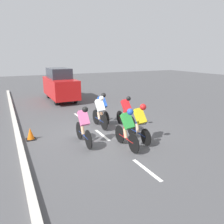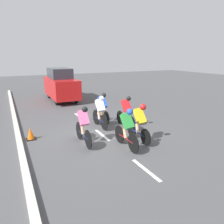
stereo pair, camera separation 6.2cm
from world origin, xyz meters
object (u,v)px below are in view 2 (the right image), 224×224
Objects in this scene: cyclist_pink at (83,124)px; traffic_cone at (31,134)px; cyclist_white at (100,111)px; cyclist_green at (127,127)px; support_car at (61,85)px; cyclist_blue at (102,107)px; cyclist_yellow at (140,121)px; cyclist_red at (126,111)px.

cyclist_pink is 3.57× the size of traffic_cone.
cyclist_white reaches higher than traffic_cone.
cyclist_pink is at bearing -39.26° from cyclist_green.
cyclist_white is 7.01m from support_car.
support_car is at bearing -85.17° from cyclist_blue.
cyclist_green reaches higher than cyclist_white.
cyclist_blue reaches higher than traffic_cone.
cyclist_yellow is 4.33m from traffic_cone.
cyclist_pink is (1.75, 2.24, -0.02)m from cyclist_blue.
cyclist_blue is 0.38× the size of support_car.
cyclist_red is at bearing -157.26° from cyclist_pink.
cyclist_red reaches higher than traffic_cone.
cyclist_green is 0.82m from cyclist_yellow.
cyclist_blue is 3.63m from traffic_cone.
traffic_cone is at bearing -5.62° from cyclist_red.
cyclist_yellow is at bearing 106.49° from cyclist_white.
cyclist_pink reaches higher than cyclist_red.
traffic_cone is at bearing -39.03° from cyclist_green.
cyclist_red is at bearing 117.16° from cyclist_blue.
cyclist_blue is at bearing -98.57° from cyclist_green.
cyclist_blue reaches higher than cyclist_red.
cyclist_green is 1.01× the size of cyclist_white.
cyclist_blue is at bearing 94.83° from support_car.
cyclist_yellow is (-0.74, -0.33, 0.03)m from cyclist_green.
cyclist_white is at bearing -91.67° from cyclist_green.
cyclist_red is (-1.05, 0.57, -0.00)m from cyclist_white.
cyclist_blue is at bearing -166.59° from traffic_cone.
cyclist_yellow is 0.96× the size of cyclist_red.
cyclist_green is at bearing 60.91° from cyclist_red.
cyclist_yellow is at bearing -155.95° from cyclist_green.
cyclist_white is at bearing 90.97° from support_car.
cyclist_yellow is at bearing 160.86° from cyclist_pink.
cyclist_red is at bearing 98.79° from support_car.
cyclist_green is 3.90m from traffic_cone.
cyclist_pink is at bearing 141.14° from traffic_cone.
cyclist_pink is (1.33, 1.56, -0.00)m from cyclist_white.
cyclist_red is 4.18m from traffic_cone.
traffic_cone is at bearing 13.41° from cyclist_blue.
cyclist_pink is at bearing 51.99° from cyclist_blue.
cyclist_red is at bearing 151.69° from cyclist_white.
cyclist_green is 2.59m from cyclist_white.
support_car is at bearing -81.21° from cyclist_red.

